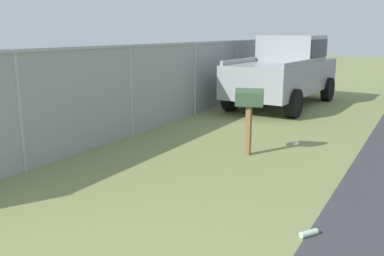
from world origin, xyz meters
The scene contains 5 objects.
mailbox centered at (5.80, 0.93, 0.97)m, with size 0.34×0.53×1.22m.
pickup_truck centered at (11.32, 2.02, 1.10)m, with size 5.00×2.28×2.09m.
fence_section centered at (7.27, 3.67, 1.04)m, with size 13.81×0.07×1.93m.
litter_bottle_midfield_a centered at (3.27, -0.84, 0.04)m, with size 0.07×0.07×0.22m, color #B2D8BF.
litter_cup_midfield_b centered at (6.86, 0.35, 0.04)m, with size 0.08×0.08×0.10m, color white.
Camera 1 is at (-0.93, -1.79, 2.18)m, focal length 38.38 mm.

